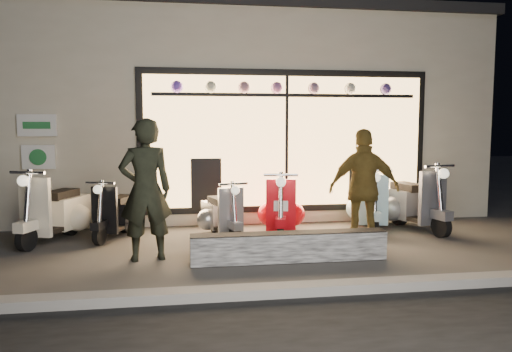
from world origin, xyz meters
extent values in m
plane|color=#383533|center=(0.00, 0.00, 0.00)|extent=(40.00, 40.00, 0.00)
cube|color=slate|center=(0.00, -2.00, 0.06)|extent=(40.00, 0.25, 0.12)
cube|color=beige|center=(0.00, 5.00, 2.00)|extent=(10.00, 6.00, 4.00)
cube|color=black|center=(0.00, 5.00, 4.10)|extent=(10.20, 6.20, 0.20)
cube|color=black|center=(0.80, 1.98, 1.55)|extent=(5.45, 0.06, 2.65)
cube|color=#FFBF6B|center=(0.80, 1.94, 1.55)|extent=(5.20, 0.04, 2.40)
cube|color=black|center=(0.80, 1.90, 2.40)|extent=(4.90, 0.06, 0.06)
cube|color=white|center=(-3.60, 1.96, 1.85)|extent=(0.65, 0.04, 0.38)
cube|color=white|center=(-3.60, 1.96, 1.30)|extent=(0.55, 0.04, 0.42)
cube|color=black|center=(0.28, -0.65, 0.20)|extent=(2.68, 0.28, 0.40)
cylinder|color=black|center=(-0.34, 0.40, 0.15)|extent=(0.17, 0.32, 0.31)
cylinder|color=black|center=(-0.58, 1.27, 0.15)|extent=(0.19, 0.32, 0.31)
cube|color=#A8A7AC|center=(-0.39, 0.58, 0.50)|extent=(0.42, 0.17, 0.74)
cube|color=#A8A7AC|center=(-0.55, 1.18, 0.34)|extent=(0.53, 0.71, 0.41)
cube|color=black|center=(-0.53, 1.10, 0.59)|extent=(0.38, 0.55, 0.11)
sphere|color=#FFF2CC|center=(-0.33, 0.39, 0.86)|extent=(0.17, 0.17, 0.14)
cylinder|color=black|center=(0.37, 0.33, 0.18)|extent=(0.17, 0.36, 0.35)
cylinder|color=black|center=(0.58, 1.33, 0.18)|extent=(0.19, 0.37, 0.35)
cube|color=red|center=(0.41, 0.54, 0.58)|extent=(0.48, 0.17, 0.85)
cube|color=red|center=(0.56, 1.23, 0.39)|extent=(0.58, 0.80, 0.47)
cube|color=black|center=(0.54, 1.13, 0.68)|extent=(0.40, 0.63, 0.12)
sphere|color=#FFF2CC|center=(0.36, 0.32, 0.98)|extent=(0.18, 0.18, 0.15)
cylinder|color=black|center=(-2.42, 0.70, 0.16)|extent=(0.19, 0.32, 0.31)
cylinder|color=black|center=(-2.11, 1.57, 0.16)|extent=(0.21, 0.33, 0.31)
cube|color=black|center=(-2.36, 0.89, 0.51)|extent=(0.42, 0.20, 0.75)
cube|color=black|center=(-2.14, 1.48, 0.35)|extent=(0.58, 0.73, 0.42)
cube|color=black|center=(-2.17, 1.39, 0.60)|extent=(0.42, 0.57, 0.11)
sphere|color=#FFF2CC|center=(-2.42, 0.70, 0.87)|extent=(0.18, 0.18, 0.14)
cylinder|color=black|center=(-3.42, 0.47, 0.19)|extent=(0.24, 0.39, 0.38)
cylinder|color=black|center=(-3.02, 1.50, 0.19)|extent=(0.26, 0.40, 0.38)
cube|color=beige|center=(-3.34, 0.68, 0.62)|extent=(0.50, 0.26, 0.90)
cube|color=beige|center=(-3.06, 1.39, 0.42)|extent=(0.72, 0.89, 0.51)
cube|color=black|center=(-3.10, 1.29, 0.73)|extent=(0.51, 0.69, 0.13)
sphere|color=#FFF2CC|center=(-3.43, 0.46, 1.05)|extent=(0.21, 0.21, 0.17)
cylinder|color=black|center=(2.02, 0.59, 0.18)|extent=(0.20, 0.37, 0.36)
cylinder|color=black|center=(2.31, 1.60, 0.18)|extent=(0.22, 0.38, 0.36)
cube|color=#9ACBDB|center=(2.08, 0.81, 0.59)|extent=(0.49, 0.20, 0.86)
cube|color=#9ACBDB|center=(2.28, 1.50, 0.40)|extent=(0.63, 0.83, 0.48)
cube|color=black|center=(2.25, 1.40, 0.69)|extent=(0.45, 0.65, 0.13)
sphere|color=#FFF2CC|center=(2.01, 0.58, 1.00)|extent=(0.20, 0.20, 0.16)
cylinder|color=black|center=(3.08, 0.37, 0.19)|extent=(0.19, 0.40, 0.38)
cylinder|color=black|center=(2.85, 1.47, 0.19)|extent=(0.21, 0.40, 0.38)
cube|color=#585A60|center=(3.04, 0.61, 0.63)|extent=(0.52, 0.18, 0.92)
cube|color=#585A60|center=(2.88, 1.36, 0.43)|extent=(0.62, 0.87, 0.52)
cube|color=black|center=(2.90, 1.25, 0.74)|extent=(0.44, 0.68, 0.13)
sphere|color=#FFF2CC|center=(3.09, 0.36, 1.07)|extent=(0.20, 0.20, 0.17)
imported|color=black|center=(-1.64, -0.28, 0.97)|extent=(0.78, 0.59, 1.95)
imported|color=brown|center=(1.57, -0.04, 0.90)|extent=(1.11, 0.58, 1.80)
camera|label=1|loc=(-1.18, -7.17, 1.86)|focal=35.00mm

